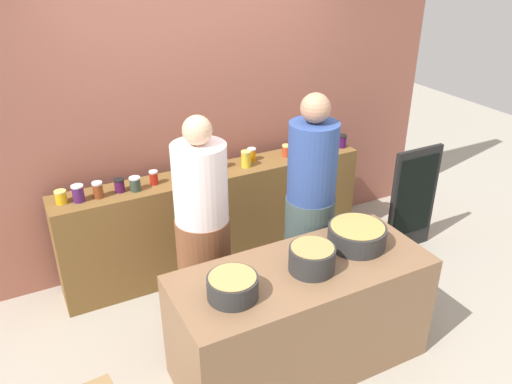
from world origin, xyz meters
TOP-DOWN VIEW (x-y plane):
  - ground at (0.00, 0.00)m, footprint 12.00×12.00m
  - storefront_wall at (0.00, 1.45)m, footprint 4.80×0.12m
  - display_shelf at (0.00, 1.10)m, footprint 2.70×0.36m
  - prep_table at (0.00, -0.30)m, footprint 1.70×0.70m
  - preserve_jar_0 at (-1.23, 1.10)m, footprint 0.09×0.09m
  - preserve_jar_1 at (-1.11, 1.07)m, footprint 0.09×0.09m
  - preserve_jar_2 at (-0.97, 1.07)m, footprint 0.08×0.08m
  - preserve_jar_3 at (-0.80, 1.09)m, footprint 0.08×0.08m
  - preserve_jar_4 at (-0.69, 1.06)m, footprint 0.09×0.09m
  - preserve_jar_5 at (-0.53, 1.10)m, footprint 0.07×0.07m
  - preserve_jar_6 at (-0.33, 1.10)m, footprint 0.08×0.08m
  - preserve_jar_7 at (0.09, 1.14)m, footprint 0.08×0.08m
  - preserve_jar_8 at (0.28, 1.07)m, footprint 0.09×0.09m
  - preserve_jar_9 at (0.38, 1.16)m, footprint 0.08×0.08m
  - preserve_jar_10 at (0.70, 1.11)m, footprint 0.08×0.08m
  - preserve_jar_11 at (0.84, 1.08)m, footprint 0.07×0.07m
  - preserve_jar_12 at (1.10, 1.14)m, footprint 0.08×0.08m
  - preserve_jar_13 at (1.27, 1.06)m, footprint 0.09×0.09m
  - cooking_pot_left at (-0.52, -0.35)m, footprint 0.30×0.30m
  - cooking_pot_center at (0.04, -0.33)m, footprint 0.29×0.29m
  - cooking_pot_right at (0.47, -0.23)m, footprint 0.39×0.39m
  - cook_with_tongs at (-0.40, 0.39)m, footprint 0.39×0.39m
  - cook_in_cap at (0.40, 0.25)m, footprint 0.37×0.37m
  - chalkboard_sign at (1.70, 0.49)m, footprint 0.51×0.05m

SIDE VIEW (x-z plane):
  - ground at x=0.00m, z-range 0.00..0.00m
  - prep_table at x=0.00m, z-range 0.00..0.80m
  - display_shelf at x=0.00m, z-range 0.00..0.91m
  - chalkboard_sign at x=1.70m, z-range 0.01..1.02m
  - cook_with_tongs at x=-0.40m, z-range -0.08..1.59m
  - cook_in_cap at x=0.40m, z-range -0.08..1.66m
  - cooking_pot_left at x=-0.52m, z-range 0.80..0.94m
  - cooking_pot_right at x=0.47m, z-range 0.80..0.95m
  - cooking_pot_center at x=0.04m, z-range 0.80..0.97m
  - preserve_jar_0 at x=-1.23m, z-range 0.91..1.01m
  - preserve_jar_3 at x=-0.80m, z-range 0.91..1.01m
  - preserve_jar_10 at x=0.70m, z-range 0.91..1.02m
  - preserve_jar_4 at x=-0.69m, z-range 0.91..1.02m
  - preserve_jar_5 at x=-0.53m, z-range 0.91..1.02m
  - preserve_jar_9 at x=0.38m, z-range 0.91..1.02m
  - preserve_jar_7 at x=0.09m, z-range 0.91..1.02m
  - preserve_jar_13 at x=1.27m, z-range 0.91..1.03m
  - preserve_jar_2 at x=-0.97m, z-range 0.91..1.03m
  - preserve_jar_1 at x=-1.11m, z-range 0.91..1.04m
  - preserve_jar_12 at x=1.10m, z-range 0.91..1.05m
  - preserve_jar_6 at x=-0.33m, z-range 0.91..1.05m
  - preserve_jar_11 at x=0.84m, z-range 0.91..1.05m
  - preserve_jar_8 at x=0.28m, z-range 0.91..1.05m
  - storefront_wall at x=0.00m, z-range 0.00..3.00m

